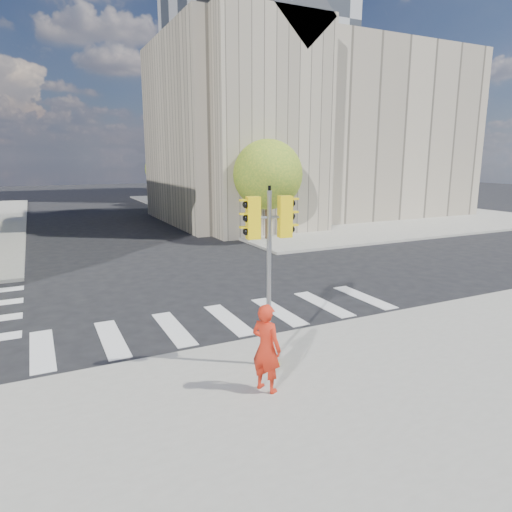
{
  "coord_description": "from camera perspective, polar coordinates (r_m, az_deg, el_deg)",
  "views": [
    {
      "loc": [
        -5.33,
        -14.75,
        5.04
      ],
      "look_at": [
        0.63,
        -2.49,
        2.1
      ],
      "focal_mm": 32.0,
      "sensor_mm": 36.0,
      "label": 1
    }
  ],
  "objects": [
    {
      "name": "ground",
      "position": [
        16.47,
        -5.82,
        -5.71
      ],
      "size": [
        160.0,
        160.0,
        0.0
      ],
      "primitive_type": "plane",
      "color": "black",
      "rests_on": "ground"
    },
    {
      "name": "sidewalk_near",
      "position": [
        8.19,
        25.49,
        -26.45
      ],
      "size": [
        30.0,
        14.0,
        0.15
      ],
      "primitive_type": "cube",
      "color": "gray",
      "rests_on": "ground"
    },
    {
      "name": "sidewalk_far_right",
      "position": [
        48.23,
        5.91,
        6.19
      ],
      "size": [
        28.0,
        40.0,
        0.15
      ],
      "primitive_type": "cube",
      "color": "gray",
      "rests_on": "ground"
    },
    {
      "name": "civic_building",
      "position": [
        39.87,
        5.95,
        15.3
      ],
      "size": [
        26.0,
        16.0,
        19.39
      ],
      "color": "#9F937E",
      "rests_on": "ground"
    },
    {
      "name": "office_tower",
      "position": [
        63.77,
        -0.26,
        21.14
      ],
      "size": [
        20.0,
        18.0,
        30.0
      ],
      "primitive_type": "cube",
      "color": "#9EA0A3",
      "rests_on": "ground"
    },
    {
      "name": "tree_re_near",
      "position": [
        27.89,
        1.47,
        10.13
      ],
      "size": [
        4.2,
        4.2,
        6.16
      ],
      "color": "#382616",
      "rests_on": "ground"
    },
    {
      "name": "tree_re_mid",
      "position": [
        38.93,
        -6.84,
        11.07
      ],
      "size": [
        4.6,
        4.6,
        6.66
      ],
      "color": "#382616",
      "rests_on": "ground"
    },
    {
      "name": "tree_re_far",
      "position": [
        50.42,
        -11.41,
        10.59
      ],
      "size": [
        4.0,
        4.0,
        5.88
      ],
      "color": "#382616",
      "rests_on": "ground"
    },
    {
      "name": "lamp_near",
      "position": [
        31.69,
        -1.11,
        11.33
      ],
      "size": [
        0.35,
        0.18,
        8.11
      ],
      "color": "black",
      "rests_on": "sidewalk_far_right"
    },
    {
      "name": "lamp_far",
      "position": [
        44.78,
        -8.82,
        11.43
      ],
      "size": [
        0.35,
        0.18,
        8.11
      ],
      "color": "black",
      "rests_on": "sidewalk_far_right"
    },
    {
      "name": "traffic_signal",
      "position": [
        10.69,
        1.61,
        -4.61
      ],
      "size": [
        1.08,
        0.56,
        4.29
      ],
      "rotation": [
        0.0,
        0.0,
        -0.15
      ],
      "color": "yellow",
      "rests_on": "sidewalk_near"
    },
    {
      "name": "photographer",
      "position": [
        9.81,
        1.29,
        -11.4
      ],
      "size": [
        0.74,
        0.84,
        1.93
      ],
      "primitive_type": "imported",
      "rotation": [
        0.0,
        0.0,
        2.05
      ],
      "color": "red",
      "rests_on": "sidewalk_near"
    }
  ]
}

